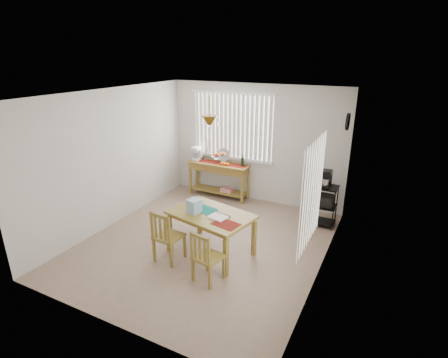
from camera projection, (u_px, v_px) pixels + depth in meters
The scene contains 10 objects.
ground at pixel (205, 243), 6.23m from camera, with size 4.00×4.50×0.01m, color gray.
room_shell at pixel (204, 151), 5.66m from camera, with size 4.20×4.70×2.70m.
sideboard at pixel (219, 172), 8.05m from camera, with size 1.44×0.40×0.81m.
sideboard_items at pixel (210, 157), 8.06m from camera, with size 1.37×0.34×0.62m.
wire_cart at pixel (324, 202), 6.74m from camera, with size 0.47×0.38×0.80m.
cart_items at pixel (326, 179), 6.59m from camera, with size 0.19×0.23×0.33m.
dining_table at pixel (211, 218), 5.74m from camera, with size 1.49×1.12×0.72m.
table_items at pixel (200, 209), 5.67m from camera, with size 1.02×0.68×0.23m.
chair_left at pixel (167, 237), 5.56m from camera, with size 0.44×0.44×0.88m.
chair_right at pixel (207, 257), 5.06m from camera, with size 0.44×0.44×0.82m.
Camera 1 is at (2.77, -4.72, 3.20)m, focal length 28.00 mm.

